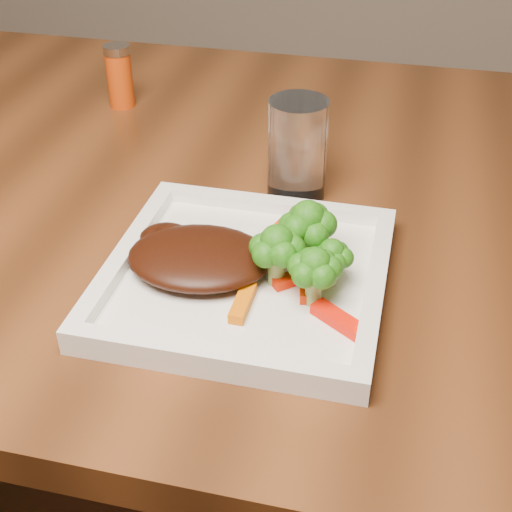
% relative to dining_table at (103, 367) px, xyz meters
% --- Properties ---
extents(floor, '(4.00, 4.00, 0.01)m').
position_rel_dining_table_xyz_m(floor, '(0.01, 0.16, -0.38)').
color(floor, '#472814').
rests_on(floor, ground).
extents(dining_table, '(1.60, 0.90, 0.75)m').
position_rel_dining_table_xyz_m(dining_table, '(0.00, 0.00, 0.00)').
color(dining_table, '#5C2F15').
rests_on(dining_table, floor).
extents(plate, '(0.27, 0.27, 0.01)m').
position_rel_dining_table_xyz_m(plate, '(0.29, -0.21, 0.38)').
color(plate, white).
rests_on(plate, dining_table).
extents(steak, '(0.15, 0.12, 0.03)m').
position_rel_dining_table_xyz_m(steak, '(0.25, -0.21, 0.40)').
color(steak, '#371308').
rests_on(steak, plate).
extents(broccoli_0, '(0.08, 0.08, 0.07)m').
position_rel_dining_table_xyz_m(broccoli_0, '(0.35, -0.17, 0.42)').
color(broccoli_0, '#176E12').
rests_on(broccoli_0, plate).
extents(broccoli_1, '(0.06, 0.06, 0.06)m').
position_rel_dining_table_xyz_m(broccoli_1, '(0.37, -0.20, 0.42)').
color(broccoli_1, '#2C6010').
rests_on(broccoli_1, plate).
extents(broccoli_2, '(0.07, 0.07, 0.06)m').
position_rel_dining_table_xyz_m(broccoli_2, '(0.36, -0.23, 0.42)').
color(broccoli_2, '#2F6A11').
rests_on(broccoli_2, plate).
extents(broccoli_3, '(0.07, 0.07, 0.06)m').
position_rel_dining_table_xyz_m(broccoli_3, '(0.32, -0.21, 0.42)').
color(broccoli_3, '#296310').
rests_on(broccoli_3, plate).
extents(carrot_1, '(0.06, 0.05, 0.01)m').
position_rel_dining_table_xyz_m(carrot_1, '(0.39, -0.26, 0.39)').
color(carrot_1, red).
rests_on(carrot_1, plate).
extents(carrot_2, '(0.01, 0.05, 0.01)m').
position_rel_dining_table_xyz_m(carrot_2, '(0.30, -0.26, 0.39)').
color(carrot_2, '#E26603').
rests_on(carrot_2, plate).
extents(carrot_4, '(0.03, 0.06, 0.01)m').
position_rel_dining_table_xyz_m(carrot_4, '(0.31, -0.14, 0.39)').
color(carrot_4, '#FF3804').
rests_on(carrot_4, plate).
extents(carrot_5, '(0.02, 0.06, 0.01)m').
position_rel_dining_table_xyz_m(carrot_5, '(0.35, -0.21, 0.39)').
color(carrot_5, red).
rests_on(carrot_5, plate).
extents(carrot_6, '(0.05, 0.04, 0.01)m').
position_rel_dining_table_xyz_m(carrot_6, '(0.34, -0.21, 0.39)').
color(carrot_6, red).
rests_on(carrot_6, plate).
extents(spice_shaker, '(0.05, 0.05, 0.09)m').
position_rel_dining_table_xyz_m(spice_shaker, '(0.01, 0.18, 0.42)').
color(spice_shaker, '#CC3F0B').
rests_on(spice_shaker, dining_table).
extents(drinking_glass, '(0.08, 0.08, 0.12)m').
position_rel_dining_table_xyz_m(drinking_glass, '(0.31, -0.02, 0.44)').
color(drinking_glass, white).
rests_on(drinking_glass, dining_table).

